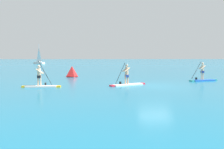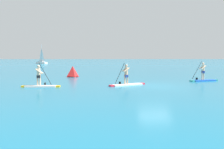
{
  "view_description": "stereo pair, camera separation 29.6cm",
  "coord_description": "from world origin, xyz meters",
  "px_view_note": "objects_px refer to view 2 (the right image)",
  "views": [
    {
      "loc": [
        -4.66,
        -17.49,
        2.25
      ],
      "look_at": [
        -3.15,
        3.39,
        0.64
      ],
      "focal_mm": 36.79,
      "sensor_mm": 36.0,
      "label": 1
    },
    {
      "loc": [
        -4.36,
        -17.51,
        2.25
      ],
      "look_at": [
        -3.15,
        3.39,
        0.64
      ],
      "focal_mm": 36.79,
      "sensor_mm": 36.0,
      "label": 2
    }
  ],
  "objects_px": {
    "paddleboarder_near_left": "(40,82)",
    "paddleboarder_mid_center": "(127,80)",
    "sailboat_left_horizon": "(42,61)",
    "race_marker_buoy": "(73,72)",
    "paddleboarder_far_right": "(203,77)"
  },
  "relations": [
    {
      "from": "paddleboarder_near_left",
      "to": "paddleboarder_mid_center",
      "type": "relative_size",
      "value": 0.94
    },
    {
      "from": "paddleboarder_mid_center",
      "to": "sailboat_left_horizon",
      "type": "distance_m",
      "value": 62.39
    },
    {
      "from": "paddleboarder_near_left",
      "to": "race_marker_buoy",
      "type": "distance_m",
      "value": 8.94
    },
    {
      "from": "paddleboarder_near_left",
      "to": "sailboat_left_horizon",
      "type": "xyz_separation_m",
      "value": [
        -14.39,
        59.5,
        0.48
      ]
    },
    {
      "from": "race_marker_buoy",
      "to": "sailboat_left_horizon",
      "type": "xyz_separation_m",
      "value": [
        -15.8,
        50.67,
        0.3
      ]
    },
    {
      "from": "paddleboarder_near_left",
      "to": "sailboat_left_horizon",
      "type": "bearing_deg",
      "value": 105.56
    },
    {
      "from": "paddleboarder_near_left",
      "to": "paddleboarder_mid_center",
      "type": "bearing_deg",
      "value": 8.29
    },
    {
      "from": "paddleboarder_near_left",
      "to": "race_marker_buoy",
      "type": "xyz_separation_m",
      "value": [
        1.4,
        8.82,
        0.18
      ]
    },
    {
      "from": "race_marker_buoy",
      "to": "paddleboarder_near_left",
      "type": "bearing_deg",
      "value": -99.04
    },
    {
      "from": "paddleboarder_far_right",
      "to": "race_marker_buoy",
      "type": "height_order",
      "value": "paddleboarder_far_right"
    },
    {
      "from": "race_marker_buoy",
      "to": "sailboat_left_horizon",
      "type": "bearing_deg",
      "value": 107.31
    },
    {
      "from": "paddleboarder_near_left",
      "to": "paddleboarder_far_right",
      "type": "relative_size",
      "value": 0.97
    },
    {
      "from": "paddleboarder_near_left",
      "to": "paddleboarder_far_right",
      "type": "height_order",
      "value": "paddleboarder_near_left"
    },
    {
      "from": "sailboat_left_horizon",
      "to": "paddleboarder_mid_center",
      "type": "bearing_deg",
      "value": 150.64
    },
    {
      "from": "paddleboarder_mid_center",
      "to": "race_marker_buoy",
      "type": "distance_m",
      "value": 9.6
    }
  ]
}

